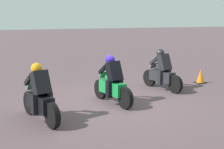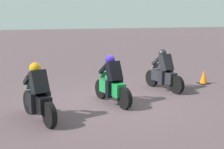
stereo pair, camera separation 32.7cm
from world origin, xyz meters
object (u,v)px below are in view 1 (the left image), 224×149
Objects in this scene: rider_lane_a at (162,73)px; traffic_cone at (200,77)px; rider_lane_b at (112,84)px; rider_lane_c at (40,97)px.

rider_lane_a is 2.12m from traffic_cone.
rider_lane_b reaches higher than traffic_cone.
traffic_cone is at bearing -90.14° from rider_lane_a.
rider_lane_b is at bearing 103.14° from rider_lane_a.
rider_lane_b is at bearing 106.60° from traffic_cone.
rider_lane_a is at bearing 99.16° from traffic_cone.
rider_lane_c is 3.65× the size of traffic_cone.
traffic_cone is (1.34, -4.51, -0.37)m from rider_lane_b.
rider_lane_c is (-1.78, 4.82, 0.00)m from rider_lane_a.
rider_lane_a and rider_lane_b have the same top height.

